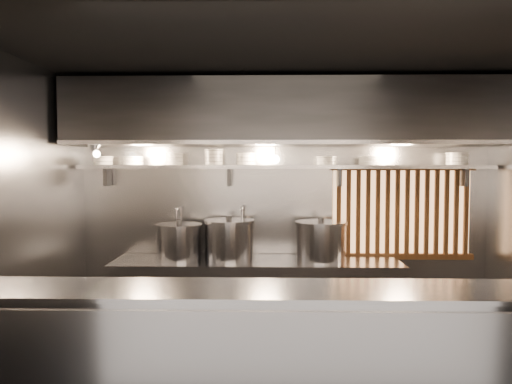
{
  "coord_description": "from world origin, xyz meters",
  "views": [
    {
      "loc": [
        -0.18,
        -4.06,
        1.92
      ],
      "look_at": [
        -0.29,
        0.55,
        1.65
      ],
      "focal_mm": 35.0,
      "sensor_mm": 36.0,
      "label": 1
    }
  ],
  "objects_px": {
    "heat_lamp": "(94,148)",
    "stock_pot_mid": "(179,242)",
    "stock_pot_left": "(229,239)",
    "pendant_bulb": "(275,159)",
    "stock_pot_right": "(321,241)"
  },
  "relations": [
    {
      "from": "heat_lamp",
      "to": "stock_pot_mid",
      "type": "relative_size",
      "value": 0.58
    },
    {
      "from": "heat_lamp",
      "to": "stock_pot_left",
      "type": "relative_size",
      "value": 0.6
    },
    {
      "from": "stock_pot_left",
      "to": "pendant_bulb",
      "type": "bearing_deg",
      "value": 3.18
    },
    {
      "from": "heat_lamp",
      "to": "pendant_bulb",
      "type": "bearing_deg",
      "value": 11.0
    },
    {
      "from": "stock_pot_mid",
      "to": "stock_pot_right",
      "type": "distance_m",
      "value": 1.49
    },
    {
      "from": "stock_pot_right",
      "to": "stock_pot_left",
      "type": "bearing_deg",
      "value": 177.54
    },
    {
      "from": "pendant_bulb",
      "to": "stock_pot_right",
      "type": "relative_size",
      "value": 0.26
    },
    {
      "from": "stock_pot_left",
      "to": "heat_lamp",
      "type": "bearing_deg",
      "value": -166.16
    },
    {
      "from": "stock_pot_left",
      "to": "stock_pot_mid",
      "type": "relative_size",
      "value": 0.96
    },
    {
      "from": "stock_pot_mid",
      "to": "stock_pot_right",
      "type": "bearing_deg",
      "value": -0.33
    },
    {
      "from": "stock_pot_mid",
      "to": "pendant_bulb",
      "type": "bearing_deg",
      "value": 3.4
    },
    {
      "from": "heat_lamp",
      "to": "stock_pot_left",
      "type": "height_order",
      "value": "heat_lamp"
    },
    {
      "from": "stock_pot_mid",
      "to": "stock_pot_left",
      "type": "bearing_deg",
      "value": 3.6
    },
    {
      "from": "heat_lamp",
      "to": "pendant_bulb",
      "type": "xyz_separation_m",
      "value": [
        1.8,
        0.35,
        -0.11
      ]
    },
    {
      "from": "heat_lamp",
      "to": "stock_pot_mid",
      "type": "xyz_separation_m",
      "value": [
        0.78,
        0.29,
        -0.98
      ]
    }
  ]
}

